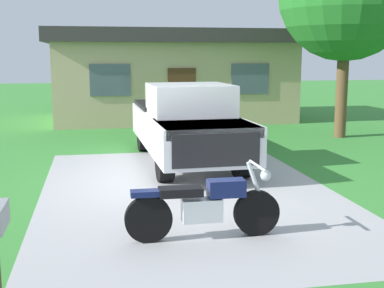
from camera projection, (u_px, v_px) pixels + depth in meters
name	position (u px, v px, depth m)	size (l,w,h in m)	color
ground_plane	(189.00, 193.00, 9.69)	(80.00, 80.00, 0.00)	#368233
driveway_pad	(189.00, 193.00, 9.69)	(5.47, 8.39, 0.01)	#A1A1A1
motorcycle	(205.00, 206.00, 7.20)	(2.21, 0.70, 1.09)	black
pickup_truck	(186.00, 123.00, 12.36)	(2.14, 5.68, 1.90)	black
neighbor_house	(171.00, 74.00, 20.70)	(9.60, 5.60, 3.50)	tan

